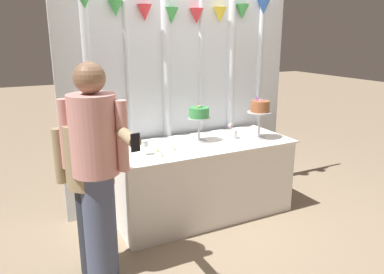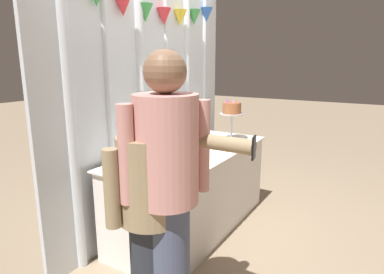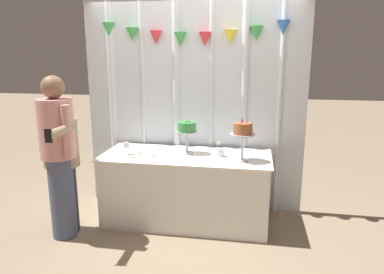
# 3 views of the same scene
# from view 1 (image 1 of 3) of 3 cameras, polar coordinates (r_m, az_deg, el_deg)

# --- Properties ---
(ground_plane) EXTENTS (24.00, 24.00, 0.00)m
(ground_plane) POSITION_cam_1_polar(r_m,az_deg,el_deg) (4.06, 2.20, -12.17)
(ground_plane) COLOR gray
(draped_curtain) EXTENTS (2.66, 0.16, 2.55)m
(draped_curtain) POSITION_cam_1_polar(r_m,az_deg,el_deg) (4.13, -1.62, 7.86)
(draped_curtain) COLOR silver
(draped_curtain) RESTS_ON ground_plane
(cake_table) EXTENTS (1.88, 0.80, 0.80)m
(cake_table) POSITION_cam_1_polar(r_m,az_deg,el_deg) (3.97, 1.56, -6.45)
(cake_table) COLOR white
(cake_table) RESTS_ON ground_plane
(cake_display_nearleft) EXTENTS (0.23, 0.23, 0.39)m
(cake_display_nearleft) POSITION_cam_1_polar(r_m,az_deg,el_deg) (3.83, 1.07, 3.37)
(cake_display_nearleft) COLOR #B2B2B7
(cake_display_nearleft) RESTS_ON cake_table
(cake_display_nearright) EXTENTS (0.26, 0.26, 0.46)m
(cake_display_nearright) POSITION_cam_1_polar(r_m,az_deg,el_deg) (4.00, 10.34, 4.32)
(cake_display_nearright) COLOR #B2B2B7
(cake_display_nearright) RESTS_ON cake_table
(wine_glass) EXTENTS (0.07, 0.07, 0.14)m
(wine_glass) POSITION_cam_1_polar(r_m,az_deg,el_deg) (3.47, -7.29, -1.07)
(wine_glass) COLOR silver
(wine_glass) RESTS_ON cake_table
(flower_vase) EXTENTS (0.10, 0.10, 0.16)m
(flower_vase) POSITION_cam_1_polar(r_m,az_deg,el_deg) (4.02, 6.23, 0.59)
(flower_vase) COLOR silver
(flower_vase) RESTS_ON cake_table
(tealight_far_left) EXTENTS (0.04, 0.04, 0.04)m
(tealight_far_left) POSITION_cam_1_polar(r_m,az_deg,el_deg) (3.43, -4.65, -2.79)
(tealight_far_left) COLOR beige
(tealight_far_left) RESTS_ON cake_table
(tealight_near_left) EXTENTS (0.05, 0.05, 0.04)m
(tealight_near_left) POSITION_cam_1_polar(r_m,az_deg,el_deg) (3.57, -5.36, -2.08)
(tealight_near_left) COLOR beige
(tealight_near_left) RESTS_ON cake_table
(tealight_near_right) EXTENTS (0.04, 0.04, 0.04)m
(tealight_near_right) POSITION_cam_1_polar(r_m,az_deg,el_deg) (3.61, -2.82, -1.84)
(tealight_near_right) COLOR beige
(tealight_near_right) RESTS_ON cake_table
(guest_girl_blue_dress) EXTENTS (0.49, 0.78, 1.45)m
(guest_girl_blue_dress) POSITION_cam_1_polar(r_m,az_deg,el_deg) (3.02, -15.16, -6.55)
(guest_girl_blue_dress) COLOR #282D38
(guest_girl_blue_dress) RESTS_ON ground_plane
(guest_man_dark_suit) EXTENTS (0.49, 0.49, 1.70)m
(guest_man_dark_suit) POSITION_cam_1_polar(r_m,az_deg,el_deg) (2.89, -14.48, -4.33)
(guest_man_dark_suit) COLOR #4C5675
(guest_man_dark_suit) RESTS_ON ground_plane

